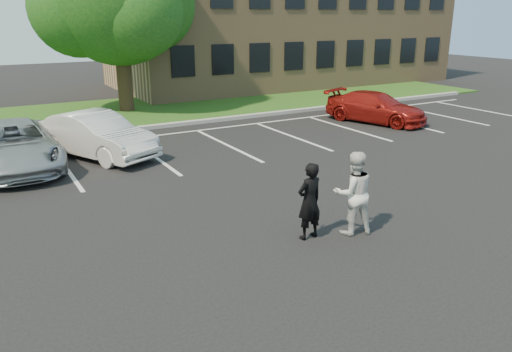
{
  "coord_description": "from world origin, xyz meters",
  "views": [
    {
      "loc": [
        -5.02,
        -7.76,
        4.54
      ],
      "look_at": [
        0.0,
        1.0,
        1.25
      ],
      "focal_mm": 35.0,
      "sensor_mm": 36.0,
      "label": 1
    }
  ],
  "objects_px": {
    "office_building": "(281,20)",
    "man_white_shirt": "(353,193)",
    "car_red_compact": "(376,107)",
    "car_silver_minivan": "(15,146)",
    "car_white_sedan": "(96,135)",
    "man_black_suit": "(309,201)"
  },
  "relations": [
    {
      "from": "office_building",
      "to": "car_white_sedan",
      "type": "xyz_separation_m",
      "value": [
        -15.63,
        -13.25,
        -3.42
      ]
    },
    {
      "from": "office_building",
      "to": "man_white_shirt",
      "type": "bearing_deg",
      "value": -118.99
    },
    {
      "from": "man_black_suit",
      "to": "car_white_sedan",
      "type": "xyz_separation_m",
      "value": [
        -2.39,
        8.65,
        -0.09
      ]
    },
    {
      "from": "man_black_suit",
      "to": "man_white_shirt",
      "type": "bearing_deg",
      "value": 159.86
    },
    {
      "from": "office_building",
      "to": "man_black_suit",
      "type": "distance_m",
      "value": 25.81
    },
    {
      "from": "office_building",
      "to": "man_black_suit",
      "type": "height_order",
      "value": "office_building"
    },
    {
      "from": "office_building",
      "to": "car_red_compact",
      "type": "xyz_separation_m",
      "value": [
        -3.72,
        -13.6,
        -3.51
      ]
    },
    {
      "from": "man_black_suit",
      "to": "car_white_sedan",
      "type": "bearing_deg",
      "value": -80.68
    },
    {
      "from": "office_building",
      "to": "car_red_compact",
      "type": "bearing_deg",
      "value": -105.31
    },
    {
      "from": "car_silver_minivan",
      "to": "car_white_sedan",
      "type": "bearing_deg",
      "value": 0.79
    },
    {
      "from": "office_building",
      "to": "car_silver_minivan",
      "type": "relative_size",
      "value": 4.36
    },
    {
      "from": "car_white_sedan",
      "to": "car_red_compact",
      "type": "distance_m",
      "value": 11.91
    },
    {
      "from": "man_white_shirt",
      "to": "car_silver_minivan",
      "type": "bearing_deg",
      "value": -39.66
    },
    {
      "from": "office_building",
      "to": "man_white_shirt",
      "type": "relative_size",
      "value": 12.27
    },
    {
      "from": "man_white_shirt",
      "to": "man_black_suit",
      "type": "bearing_deg",
      "value": 2.94
    },
    {
      "from": "office_building",
      "to": "man_black_suit",
      "type": "bearing_deg",
      "value": -121.15
    },
    {
      "from": "man_white_shirt",
      "to": "car_silver_minivan",
      "type": "height_order",
      "value": "man_white_shirt"
    },
    {
      "from": "man_white_shirt",
      "to": "car_white_sedan",
      "type": "relative_size",
      "value": 0.41
    },
    {
      "from": "office_building",
      "to": "car_silver_minivan",
      "type": "xyz_separation_m",
      "value": [
        -18.08,
        -13.31,
        -3.44
      ]
    },
    {
      "from": "car_silver_minivan",
      "to": "car_red_compact",
      "type": "bearing_deg",
      "value": -1.75
    },
    {
      "from": "man_black_suit",
      "to": "car_white_sedan",
      "type": "height_order",
      "value": "man_black_suit"
    },
    {
      "from": "man_white_shirt",
      "to": "car_red_compact",
      "type": "height_order",
      "value": "man_white_shirt"
    }
  ]
}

